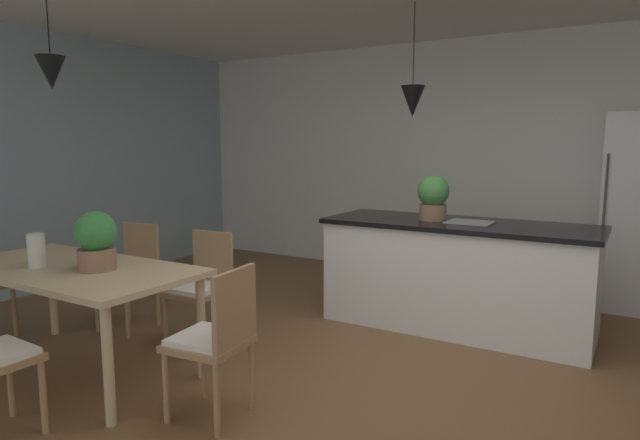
# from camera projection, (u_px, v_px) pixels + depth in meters

# --- Properties ---
(ground_plane) EXTENTS (10.00, 8.40, 0.04)m
(ground_plane) POSITION_uv_depth(u_px,v_px,m) (379.00, 398.00, 3.35)
(ground_plane) COLOR brown
(wall_back_kitchen) EXTENTS (10.00, 0.12, 2.70)m
(wall_back_kitchen) POSITION_uv_depth(u_px,v_px,m) (506.00, 161.00, 5.93)
(wall_back_kitchen) COLOR white
(wall_back_kitchen) RESTS_ON ground_plane
(dining_table) EXTENTS (1.77, 0.88, 0.73)m
(dining_table) POSITION_uv_depth(u_px,v_px,m) (72.00, 276.00, 3.62)
(dining_table) COLOR #D1B284
(dining_table) RESTS_ON ground_plane
(chair_far_right) EXTENTS (0.41, 0.41, 0.87)m
(chair_far_right) POSITION_uv_depth(u_px,v_px,m) (202.00, 285.00, 4.13)
(chair_far_right) COLOR #A87F56
(chair_far_right) RESTS_ON ground_plane
(chair_far_left) EXTENTS (0.43, 0.43, 0.87)m
(chair_far_left) POSITION_uv_depth(u_px,v_px,m) (131.00, 272.00, 4.54)
(chair_far_left) COLOR #A87F56
(chair_far_left) RESTS_ON ground_plane
(chair_kitchen_end) EXTENTS (0.44, 0.44, 0.87)m
(chair_kitchen_end) POSITION_uv_depth(u_px,v_px,m) (216.00, 337.00, 3.01)
(chair_kitchen_end) COLOR #A87F56
(chair_kitchen_end) RESTS_ON ground_plane
(kitchen_island) EXTENTS (2.20, 0.83, 0.91)m
(kitchen_island) POSITION_uv_depth(u_px,v_px,m) (457.00, 274.00, 4.53)
(kitchen_island) COLOR white
(kitchen_island) RESTS_ON ground_plane
(pendant_over_table) EXTENTS (0.18, 0.18, 0.82)m
(pendant_over_table) POSITION_uv_depth(u_px,v_px,m) (51.00, 72.00, 3.37)
(pendant_over_table) COLOR black
(pendant_over_island_main) EXTENTS (0.20, 0.20, 0.93)m
(pendant_over_island_main) POSITION_uv_depth(u_px,v_px,m) (413.00, 101.00, 4.55)
(pendant_over_island_main) COLOR black
(potted_plant_on_island) EXTENTS (0.27, 0.27, 0.38)m
(potted_plant_on_island) POSITION_uv_depth(u_px,v_px,m) (433.00, 197.00, 4.56)
(potted_plant_on_island) COLOR #8C664C
(potted_plant_on_island) RESTS_ON kitchen_island
(potted_plant_on_table) EXTENTS (0.26, 0.26, 0.38)m
(potted_plant_on_table) POSITION_uv_depth(u_px,v_px,m) (96.00, 240.00, 3.48)
(potted_plant_on_table) COLOR #8C664C
(potted_plant_on_table) RESTS_ON dining_table
(vase_on_dining_table) EXTENTS (0.11, 0.11, 0.22)m
(vase_on_dining_table) POSITION_uv_depth(u_px,v_px,m) (36.00, 250.00, 3.57)
(vase_on_dining_table) COLOR silver
(vase_on_dining_table) RESTS_ON dining_table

